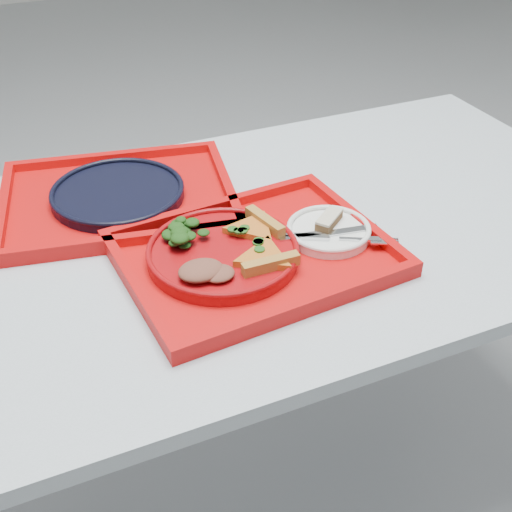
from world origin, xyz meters
The scene contains 14 objects.
ground centered at (0.00, 0.00, 0.00)m, with size 10.00×10.00×0.00m, color #95979D.
table centered at (0.00, 0.00, 0.68)m, with size 1.60×0.80×0.75m.
tray_main centered at (0.01, -0.09, 0.76)m, with size 0.45×0.35×0.01m, color #BF0A0A.
tray_far centered at (-0.17, 0.19, 0.76)m, with size 0.45×0.35×0.01m, color #BF0A0A.
dinner_plate centered at (-0.05, -0.08, 0.77)m, with size 0.26×0.26×0.02m, color #980A0D.
side_plate centered at (0.15, -0.09, 0.77)m, with size 0.15×0.15×0.01m, color white.
navy_plate centered at (-0.17, 0.19, 0.77)m, with size 0.26×0.26×0.02m, color black.
pizza_slice_a centered at (0.00, -0.14, 0.79)m, with size 0.11×0.10×0.02m, color orange, non-canonical shape.
pizza_slice_b centered at (0.02, -0.05, 0.79)m, with size 0.11×0.09×0.02m, color orange, non-canonical shape.
salad_heap centered at (-0.10, -0.02, 0.80)m, with size 0.08×0.07×0.04m, color black.
meat_portion centered at (-0.11, -0.14, 0.79)m, with size 0.07×0.06×0.02m, color brown.
dessert_bar centered at (0.16, -0.08, 0.79)m, with size 0.07×0.06×0.02m.
knife centered at (0.14, -0.11, 0.78)m, with size 0.18×0.02×0.01m, color silver.
fork centered at (0.15, -0.13, 0.78)m, with size 0.18×0.02×0.01m, color silver.
Camera 1 is at (-0.35, -0.92, 1.41)m, focal length 45.00 mm.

